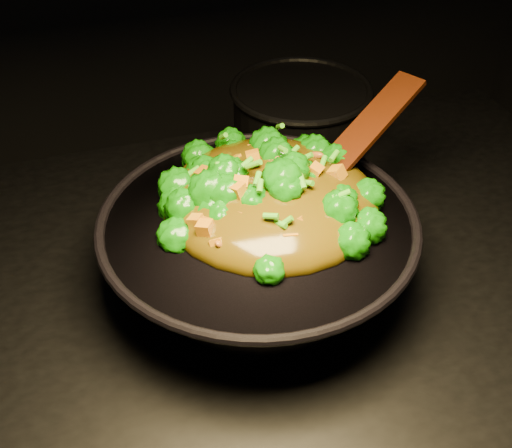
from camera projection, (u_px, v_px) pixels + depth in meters
name	position (u px, v px, depth m)	size (l,w,h in m)	color
stovetop	(293.00, 436.00, 1.28)	(1.20, 0.90, 0.90)	black
wok	(258.00, 253.00, 0.93)	(0.44, 0.44, 0.12)	black
stir_fry	(271.00, 174.00, 0.89)	(0.31, 0.31, 0.11)	#157508
spatula	(349.00, 148.00, 0.94)	(0.32, 0.05, 0.01)	black
back_pot	(300.00, 121.00, 1.21)	(0.25, 0.25, 0.14)	black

